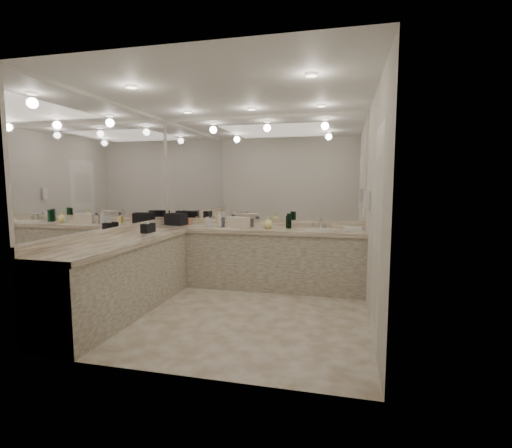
% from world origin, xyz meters
% --- Properties ---
extents(floor, '(3.20, 3.20, 0.00)m').
position_xyz_m(floor, '(0.00, 0.00, 0.00)').
color(floor, beige).
rests_on(floor, ground).
extents(ceiling, '(3.20, 3.20, 0.00)m').
position_xyz_m(ceiling, '(0.00, 0.00, 2.60)').
color(ceiling, white).
rests_on(ceiling, floor).
extents(wall_back, '(3.20, 0.02, 2.60)m').
position_xyz_m(wall_back, '(0.00, 1.50, 1.30)').
color(wall_back, beige).
rests_on(wall_back, floor).
extents(wall_left, '(0.02, 3.00, 2.60)m').
position_xyz_m(wall_left, '(-1.60, 0.00, 1.30)').
color(wall_left, beige).
rests_on(wall_left, floor).
extents(wall_right, '(0.02, 3.00, 2.60)m').
position_xyz_m(wall_right, '(1.60, 0.00, 1.30)').
color(wall_right, beige).
rests_on(wall_right, floor).
extents(vanity_back_base, '(3.20, 0.60, 0.84)m').
position_xyz_m(vanity_back_base, '(0.00, 1.20, 0.42)').
color(vanity_back_base, beige).
rests_on(vanity_back_base, floor).
extents(vanity_back_top, '(3.20, 0.64, 0.06)m').
position_xyz_m(vanity_back_top, '(0.00, 1.19, 0.87)').
color(vanity_back_top, '#EEDFC8').
rests_on(vanity_back_top, vanity_back_base).
extents(vanity_left_base, '(0.60, 2.40, 0.84)m').
position_xyz_m(vanity_left_base, '(-1.30, -0.30, 0.42)').
color(vanity_left_base, beige).
rests_on(vanity_left_base, floor).
extents(vanity_left_top, '(0.64, 2.42, 0.06)m').
position_xyz_m(vanity_left_top, '(-1.29, -0.30, 0.87)').
color(vanity_left_top, '#EEDFC8').
rests_on(vanity_left_top, vanity_left_base).
extents(backsplash_back, '(3.20, 0.04, 0.10)m').
position_xyz_m(backsplash_back, '(0.00, 1.48, 0.95)').
color(backsplash_back, '#EEDFC8').
rests_on(backsplash_back, vanity_back_top).
extents(backsplash_left, '(0.04, 3.00, 0.10)m').
position_xyz_m(backsplash_left, '(-1.58, 0.00, 0.95)').
color(backsplash_left, '#EEDFC8').
rests_on(backsplash_left, vanity_left_top).
extents(mirror_back, '(3.12, 0.01, 1.55)m').
position_xyz_m(mirror_back, '(0.00, 1.49, 1.77)').
color(mirror_back, white).
rests_on(mirror_back, wall_back).
extents(mirror_left, '(0.01, 2.92, 1.55)m').
position_xyz_m(mirror_left, '(-1.59, 0.00, 1.77)').
color(mirror_left, white).
rests_on(mirror_left, wall_left).
extents(sink, '(0.44, 0.44, 0.03)m').
position_xyz_m(sink, '(0.95, 1.20, 0.90)').
color(sink, white).
rests_on(sink, vanity_back_top).
extents(faucet, '(0.24, 0.16, 0.14)m').
position_xyz_m(faucet, '(0.95, 1.41, 0.97)').
color(faucet, silver).
rests_on(faucet, vanity_back_top).
extents(wall_phone, '(0.06, 0.10, 0.24)m').
position_xyz_m(wall_phone, '(1.56, 0.70, 1.35)').
color(wall_phone, white).
rests_on(wall_phone, wall_right).
extents(door, '(0.02, 0.82, 2.10)m').
position_xyz_m(door, '(1.59, -0.50, 1.05)').
color(door, white).
rests_on(door, wall_right).
extents(black_toiletry_bag, '(0.34, 0.25, 0.18)m').
position_xyz_m(black_toiletry_bag, '(-1.31, 1.23, 0.99)').
color(black_toiletry_bag, black).
rests_on(black_toiletry_bag, vanity_back_top).
extents(black_bag_spill, '(0.10, 0.23, 0.12)m').
position_xyz_m(black_bag_spill, '(-1.30, 0.35, 0.96)').
color(black_bag_spill, black).
rests_on(black_bag_spill, vanity_left_top).
extents(cream_cosmetic_case, '(0.33, 0.26, 0.17)m').
position_xyz_m(cream_cosmetic_case, '(-0.25, 1.16, 0.98)').
color(cream_cosmetic_case, beige).
rests_on(cream_cosmetic_case, vanity_back_top).
extents(hand_towel, '(0.25, 0.17, 0.04)m').
position_xyz_m(hand_towel, '(1.41, 1.24, 0.92)').
color(hand_towel, white).
rests_on(hand_towel, vanity_back_top).
extents(lotion_left, '(0.07, 0.07, 0.16)m').
position_xyz_m(lotion_left, '(-1.30, 0.33, 0.98)').
color(lotion_left, white).
rests_on(lotion_left, vanity_left_top).
extents(soap_bottle_a, '(0.12, 0.12, 0.24)m').
position_xyz_m(soap_bottle_a, '(-0.57, 1.19, 1.02)').
color(soap_bottle_a, silver).
rests_on(soap_bottle_a, vanity_back_top).
extents(soap_bottle_b, '(0.09, 0.09, 0.16)m').
position_xyz_m(soap_bottle_b, '(-0.71, 1.10, 0.98)').
color(soap_bottle_b, silver).
rests_on(soap_bottle_b, vanity_back_top).
extents(soap_bottle_c, '(0.18, 0.18, 0.18)m').
position_xyz_m(soap_bottle_c, '(0.20, 1.17, 0.99)').
color(soap_bottle_c, '#EFE27B').
rests_on(soap_bottle_c, vanity_back_top).
extents(green_bottle_0, '(0.07, 0.07, 0.22)m').
position_xyz_m(green_bottle_0, '(0.49, 1.30, 1.01)').
color(green_bottle_0, '#14512E').
rests_on(green_bottle_0, vanity_back_top).
extents(green_bottle_1, '(0.06, 0.06, 0.19)m').
position_xyz_m(green_bottle_1, '(0.48, 1.26, 0.99)').
color(green_bottle_1, '#14512E').
rests_on(green_bottle_1, vanity_back_top).
extents(green_bottle_2, '(0.06, 0.06, 0.21)m').
position_xyz_m(green_bottle_2, '(0.50, 1.23, 1.00)').
color(green_bottle_2, '#14512E').
rests_on(green_bottle_2, vanity_back_top).
extents(amenity_bottle_0, '(0.05, 0.05, 0.11)m').
position_xyz_m(amenity_bottle_0, '(-1.13, 1.34, 0.95)').
color(amenity_bottle_0, '#E57F66').
rests_on(amenity_bottle_0, vanity_back_top).
extents(amenity_bottle_1, '(0.05, 0.05, 0.11)m').
position_xyz_m(amenity_bottle_1, '(-0.84, 1.29, 0.95)').
color(amenity_bottle_1, '#F2D84C').
rests_on(amenity_bottle_1, vanity_back_top).
extents(amenity_bottle_2, '(0.06, 0.06, 0.13)m').
position_xyz_m(amenity_bottle_2, '(-0.08, 1.30, 0.96)').
color(amenity_bottle_2, '#3F3F4C').
rests_on(amenity_bottle_2, vanity_back_top).
extents(amenity_bottle_3, '(0.06, 0.06, 0.11)m').
position_xyz_m(amenity_bottle_3, '(-0.81, 1.30, 0.95)').
color(amenity_bottle_3, white).
rests_on(amenity_bottle_3, vanity_back_top).
extents(amenity_bottle_4, '(0.04, 0.04, 0.11)m').
position_xyz_m(amenity_bottle_4, '(0.11, 1.15, 0.96)').
color(amenity_bottle_4, silver).
rests_on(amenity_bottle_4, vanity_back_top).
extents(amenity_bottle_5, '(0.06, 0.06, 0.14)m').
position_xyz_m(amenity_bottle_5, '(-0.52, 1.20, 0.97)').
color(amenity_bottle_5, '#3F3F4C').
rests_on(amenity_bottle_5, vanity_back_top).
extents(amenity_bottle_6, '(0.06, 0.06, 0.13)m').
position_xyz_m(amenity_bottle_6, '(-0.82, 1.34, 0.97)').
color(amenity_bottle_6, '#E0B28C').
rests_on(amenity_bottle_6, vanity_back_top).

